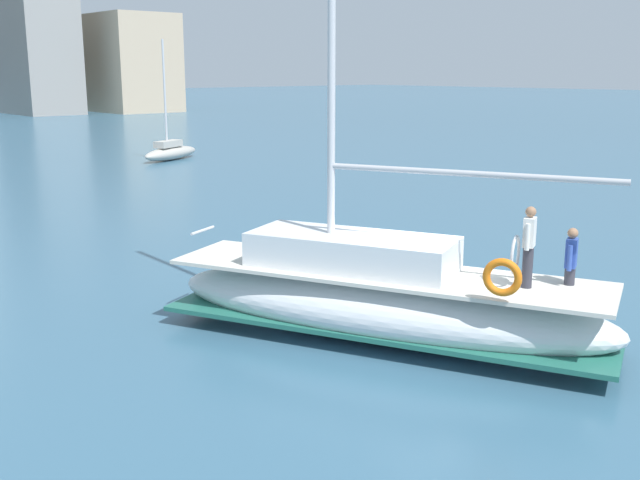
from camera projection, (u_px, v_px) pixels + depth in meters
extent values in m
plane|color=#38607A|center=(418.00, 333.00, 16.26)|extent=(400.00, 400.00, 0.00)
ellipsoid|color=silver|center=(383.00, 307.00, 15.75)|extent=(6.09, 9.75, 1.40)
cube|color=#236656|center=(383.00, 322.00, 15.82)|extent=(6.03, 9.58, 0.10)
cube|color=beige|center=(384.00, 273.00, 15.58)|extent=(5.72, 9.23, 0.08)
cube|color=silver|center=(352.00, 251.00, 15.79)|extent=(3.29, 4.63, 0.70)
cylinder|color=#B7B7BC|center=(469.00, 174.00, 14.42)|extent=(2.45, 5.31, 0.12)
cylinder|color=silver|center=(203.00, 230.00, 17.27)|extent=(0.85, 0.42, 0.06)
torus|color=orange|center=(502.00, 277.00, 13.35)|extent=(0.41, 0.70, 0.70)
cylinder|color=#33333D|center=(527.00, 267.00, 14.31)|extent=(0.20, 0.20, 0.80)
cube|color=white|center=(530.00, 232.00, 14.16)|extent=(0.37, 0.31, 0.56)
sphere|color=#9E7051|center=(531.00, 212.00, 14.08)|extent=(0.20, 0.20, 0.20)
cylinder|color=white|center=(527.00, 237.00, 13.98)|extent=(0.09, 0.09, 0.50)
cylinder|color=white|center=(531.00, 233.00, 14.37)|extent=(0.09, 0.09, 0.50)
cylinder|color=#33333D|center=(570.00, 276.00, 14.56)|extent=(0.20, 0.20, 0.35)
cube|color=#3351AD|center=(571.00, 253.00, 14.46)|extent=(0.37, 0.31, 0.56)
sphere|color=#9E7051|center=(573.00, 233.00, 14.37)|extent=(0.20, 0.20, 0.20)
cylinder|color=#3351AD|center=(570.00, 258.00, 14.27)|extent=(0.09, 0.09, 0.50)
cylinder|color=#3351AD|center=(573.00, 253.00, 14.66)|extent=(0.09, 0.09, 0.50)
torus|color=silver|center=(515.00, 255.00, 14.36)|extent=(0.72, 0.36, 0.76)
ellipsoid|color=#B7B2A8|center=(171.00, 153.00, 47.52)|extent=(5.17, 3.19, 0.83)
cube|color=#B7B2A8|center=(168.00, 144.00, 47.16)|extent=(2.19, 1.55, 0.40)
cylinder|color=silver|center=(165.00, 94.00, 46.37)|extent=(0.13, 0.13, 6.54)
cube|color=gray|center=(35.00, 37.00, 96.19)|extent=(7.02, 12.92, 19.40)
cube|color=#C6AD8E|center=(123.00, 63.00, 103.58)|extent=(9.25, 16.66, 12.84)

